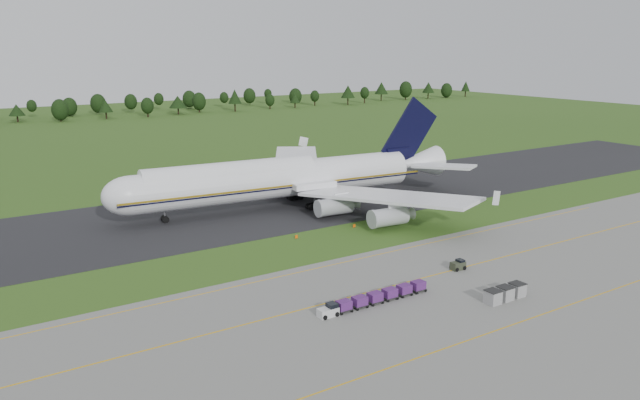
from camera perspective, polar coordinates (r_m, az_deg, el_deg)
ground at (r=109.04m, az=0.72°, el=-3.92°), size 600.00×600.00×0.00m
apron at (r=84.66m, az=13.76°, el=-9.69°), size 300.00×52.00×0.06m
taxiway at (r=132.32m, az=-6.01°, el=-0.77°), size 300.00×40.00×0.08m
apron_markings at (r=89.17m, az=10.47°, el=-8.26°), size 300.00×30.20×0.01m
tree_line at (r=311.31m, az=-23.40°, el=7.74°), size 525.96×22.18×11.58m
aircraft at (r=131.73m, az=-3.32°, el=2.02°), size 78.75×76.43×22.09m
baggage_train at (r=83.86m, az=4.87°, el=-8.92°), size 17.40×1.58×1.52m
utility_cart at (r=98.20m, az=12.49°, el=-5.89°), size 2.26×1.55×1.21m
uld_row at (r=88.39m, az=16.57°, el=-8.17°), size 6.70×1.90×1.88m
edge_markers at (r=121.90m, az=5.57°, el=-1.92°), size 38.73×0.30×0.60m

